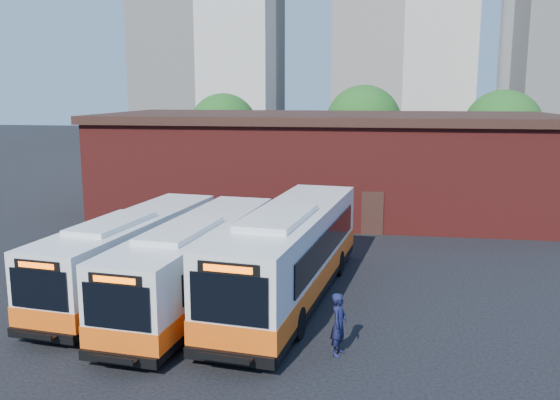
% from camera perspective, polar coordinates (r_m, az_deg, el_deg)
% --- Properties ---
extents(ground, '(220.00, 220.00, 0.00)m').
position_cam_1_polar(ground, '(20.12, -0.24, -12.42)').
color(ground, black).
extents(bus_west, '(3.72, 11.73, 3.15)m').
position_cam_1_polar(bus_west, '(24.08, -14.00, -5.26)').
color(bus_west, silver).
rests_on(bus_west, ground).
extents(bus_midwest, '(3.65, 12.06, 3.24)m').
position_cam_1_polar(bus_midwest, '(22.19, -7.94, -6.28)').
color(bus_midwest, silver).
rests_on(bus_midwest, ground).
extents(bus_mideast, '(4.34, 13.46, 3.61)m').
position_cam_1_polar(bus_mideast, '(22.49, 0.95, -5.50)').
color(bus_mideast, silver).
rests_on(bus_mideast, ground).
extents(transit_worker, '(0.62, 0.79, 1.92)m').
position_cam_1_polar(transit_worker, '(18.15, 5.69, -11.81)').
color(transit_worker, '#131637').
rests_on(transit_worker, ground).
extents(depot_building, '(28.60, 12.60, 6.40)m').
position_cam_1_polar(depot_building, '(38.68, 4.56, 3.64)').
color(depot_building, maroon).
rests_on(depot_building, ground).
extents(tree_west, '(6.00, 6.00, 7.65)m').
position_cam_1_polar(tree_west, '(52.05, -5.46, 6.90)').
color(tree_west, '#382314').
rests_on(tree_west, ground).
extents(tree_mid, '(6.56, 6.56, 8.36)m').
position_cam_1_polar(tree_mid, '(52.38, 8.02, 7.34)').
color(tree_mid, '#382314').
rests_on(tree_mid, ground).
extents(tree_east, '(6.24, 6.24, 7.96)m').
position_cam_1_polar(tree_east, '(50.39, 20.62, 6.38)').
color(tree_east, '#382314').
rests_on(tree_east, ground).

